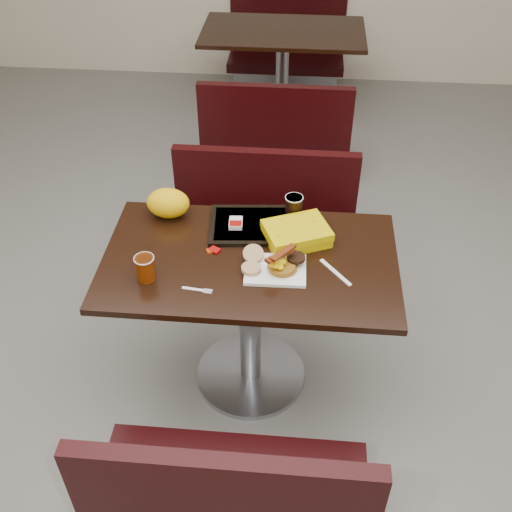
# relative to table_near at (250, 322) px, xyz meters

# --- Properties ---
(floor) EXTENTS (6.00, 7.00, 0.01)m
(floor) POSITION_rel_table_near_xyz_m (0.00, 0.00, -0.38)
(floor) COLOR slate
(floor) RESTS_ON ground
(table_near) EXTENTS (1.20, 0.70, 0.75)m
(table_near) POSITION_rel_table_near_xyz_m (0.00, 0.00, 0.00)
(table_near) COLOR black
(table_near) RESTS_ON floor
(bench_near_s) EXTENTS (1.00, 0.46, 0.72)m
(bench_near_s) POSITION_rel_table_near_xyz_m (0.00, -0.70, -0.02)
(bench_near_s) COLOR black
(bench_near_s) RESTS_ON floor
(bench_near_n) EXTENTS (1.00, 0.46, 0.72)m
(bench_near_n) POSITION_rel_table_near_xyz_m (0.00, 0.70, -0.02)
(bench_near_n) COLOR black
(bench_near_n) RESTS_ON floor
(table_far) EXTENTS (1.20, 0.70, 0.75)m
(table_far) POSITION_rel_table_near_xyz_m (0.00, 2.60, 0.00)
(table_far) COLOR black
(table_far) RESTS_ON floor
(bench_far_s) EXTENTS (1.00, 0.46, 0.72)m
(bench_far_s) POSITION_rel_table_near_xyz_m (0.00, 1.90, -0.02)
(bench_far_s) COLOR black
(bench_far_s) RESTS_ON floor
(bench_far_n) EXTENTS (1.00, 0.46, 0.72)m
(bench_far_n) POSITION_rel_table_near_xyz_m (0.00, 3.30, -0.02)
(bench_far_n) COLOR black
(bench_far_n) RESTS_ON floor
(platter) EXTENTS (0.24, 0.19, 0.01)m
(platter) POSITION_rel_table_near_xyz_m (0.11, -0.07, 0.38)
(platter) COLOR white
(platter) RESTS_ON table_near
(pancake_stack) EXTENTS (0.13, 0.13, 0.02)m
(pancake_stack) POSITION_rel_table_near_xyz_m (0.14, -0.07, 0.40)
(pancake_stack) COLOR #975F19
(pancake_stack) RESTS_ON platter
(sausage_patty) EXTENTS (0.08, 0.08, 0.01)m
(sausage_patty) POSITION_rel_table_near_xyz_m (0.19, -0.03, 0.42)
(sausage_patty) COLOR black
(sausage_patty) RESTS_ON pancake_stack
(scrambled_eggs) EXTENTS (0.08, 0.07, 0.04)m
(scrambled_eggs) POSITION_rel_table_near_xyz_m (0.12, -0.08, 0.43)
(scrambled_eggs) COLOR #FFC105
(scrambled_eggs) RESTS_ON pancake_stack
(bacon_strips) EXTENTS (0.14, 0.15, 0.01)m
(bacon_strips) POSITION_rel_table_near_xyz_m (0.12, -0.07, 0.46)
(bacon_strips) COLOR #410B04
(bacon_strips) RESTS_ON scrambled_eggs
(muffin_bottom) EXTENTS (0.10, 0.10, 0.02)m
(muffin_bottom) POSITION_rel_table_near_xyz_m (0.01, -0.09, 0.40)
(muffin_bottom) COLOR tan
(muffin_bottom) RESTS_ON platter
(muffin_top) EXTENTS (0.09, 0.09, 0.05)m
(muffin_top) POSITION_rel_table_near_xyz_m (0.02, -0.01, 0.41)
(muffin_top) COLOR tan
(muffin_top) RESTS_ON platter
(coffee_cup_near) EXTENTS (0.09, 0.09, 0.10)m
(coffee_cup_near) POSITION_rel_table_near_xyz_m (-0.39, -0.16, 0.43)
(coffee_cup_near) COLOR #983205
(coffee_cup_near) RESTS_ON table_near
(fork) EXTENTS (0.12, 0.04, 0.00)m
(fork) POSITION_rel_table_near_xyz_m (-0.20, -0.20, 0.38)
(fork) COLOR white
(fork) RESTS_ON table_near
(knife) EXTENTS (0.13, 0.15, 0.00)m
(knife) POSITION_rel_table_near_xyz_m (0.35, -0.06, 0.38)
(knife) COLOR white
(knife) RESTS_ON table_near
(condiment_syrup) EXTENTS (0.04, 0.04, 0.01)m
(condiment_syrup) POSITION_rel_table_near_xyz_m (-0.16, 0.03, 0.38)
(condiment_syrup) COLOR #C33A08
(condiment_syrup) RESTS_ON table_near
(condiment_ketchup) EXTENTS (0.05, 0.05, 0.01)m
(condiment_ketchup) POSITION_rel_table_near_xyz_m (-0.15, 0.03, 0.38)
(condiment_ketchup) COLOR #8C0504
(condiment_ketchup) RESTS_ON table_near
(tray) EXTENTS (0.41, 0.31, 0.02)m
(tray) POSITION_rel_table_near_xyz_m (0.00, 0.21, 0.38)
(tray) COLOR black
(tray) RESTS_ON table_near
(hashbrown_sleeve_left) EXTENTS (0.06, 0.08, 0.02)m
(hashbrown_sleeve_left) POSITION_rel_table_near_xyz_m (-0.08, 0.19, 0.40)
(hashbrown_sleeve_left) COLOR silver
(hashbrown_sleeve_left) RESTS_ON tray
(coffee_cup_far) EXTENTS (0.09, 0.09, 0.10)m
(coffee_cup_far) POSITION_rel_table_near_xyz_m (0.17, 0.28, 0.44)
(coffee_cup_far) COLOR black
(coffee_cup_far) RESTS_ON tray
(clamshell) EXTENTS (0.31, 0.28, 0.07)m
(clamshell) POSITION_rel_table_near_xyz_m (0.18, 0.13, 0.41)
(clamshell) COLOR #CDAE03
(clamshell) RESTS_ON table_near
(paper_bag) EXTENTS (0.22, 0.19, 0.13)m
(paper_bag) POSITION_rel_table_near_xyz_m (-0.38, 0.26, 0.44)
(paper_bag) COLOR yellow
(paper_bag) RESTS_ON table_near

